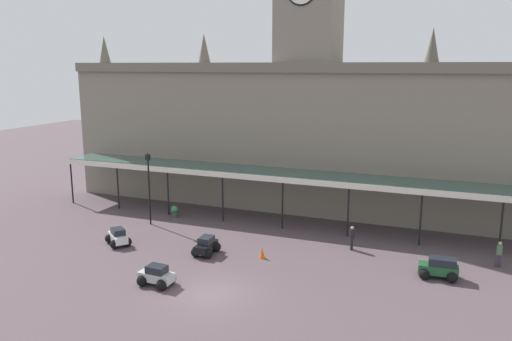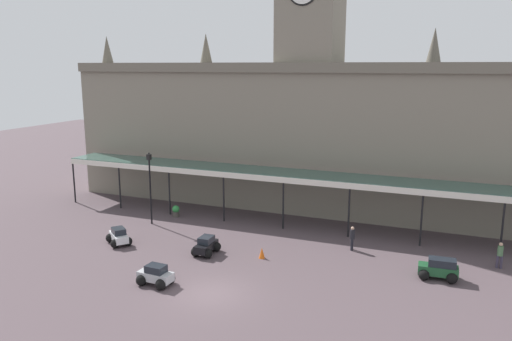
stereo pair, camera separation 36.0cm
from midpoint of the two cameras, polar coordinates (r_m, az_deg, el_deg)
The scene contains 12 objects.
ground_plane at distance 28.72m, azimuth -5.42°, elevation -13.76°, with size 140.00×140.00×0.00m, color #514248.
station_building at distance 43.75m, azimuth 5.57°, elevation 4.91°, with size 43.57×6.02×22.53m.
entrance_canopy at distance 39.33m, azimuth 3.37°, elevation -0.47°, with size 40.61×3.26×4.17m.
car_green_estate at distance 32.14m, azimuth 19.70°, elevation -10.46°, with size 2.30×1.63×1.27m.
car_white_sedan at distance 36.99m, azimuth -15.62°, elevation -7.35°, with size 2.25×2.17×1.19m.
car_black_sedan at distance 34.14m, azimuth -5.98°, elevation -8.59°, with size 1.55×2.07×1.19m.
car_silver_sedan at distance 30.03m, azimuth -11.56°, elevation -11.72°, with size 2.09×1.58×1.19m.
pedestrian_beside_cars at distance 35.10m, azimuth 25.57°, elevation -8.45°, with size 0.39×0.34×1.67m.
pedestrian_crossing_forecourt at distance 35.17m, azimuth 10.52°, elevation -7.41°, with size 0.34×0.39×1.67m.
victorian_lamppost at distance 40.20m, azimuth -12.30°, elevation -1.17°, with size 0.30×0.30×5.76m.
traffic_cone at distance 33.32m, azimuth 0.38°, elevation -9.32°, with size 0.40×0.40×0.71m, color orange.
planter_near_kerb at distance 42.50m, azimuth -9.45°, elevation -4.58°, with size 0.60×0.60×0.96m.
Camera 1 is at (11.72, -23.08, 12.39)m, focal length 35.31 mm.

